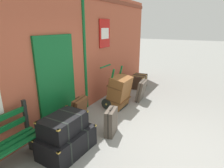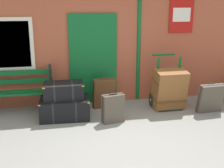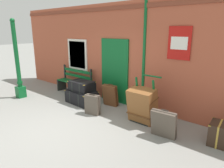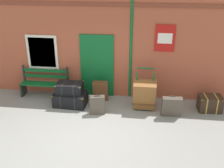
% 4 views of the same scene
% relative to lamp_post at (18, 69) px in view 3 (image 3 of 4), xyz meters
% --- Properties ---
extents(ground_plane, '(60.00, 60.00, 0.00)m').
position_rel_lamp_post_xyz_m(ground_plane, '(3.02, -0.57, -1.03)').
color(ground_plane, gray).
extents(brick_facade, '(10.40, 0.35, 3.20)m').
position_rel_lamp_post_xyz_m(brick_facade, '(3.01, 2.03, 0.57)').
color(brick_facade, '#AD5138').
rests_on(brick_facade, ground).
extents(lamp_post, '(0.28, 0.28, 2.75)m').
position_rel_lamp_post_xyz_m(lamp_post, '(0.00, 0.00, 0.00)').
color(lamp_post, '#0F5B28').
rests_on(lamp_post, ground).
extents(platform_bench, '(1.60, 0.43, 1.01)m').
position_rel_lamp_post_xyz_m(platform_bench, '(1.11, 1.59, -0.59)').
color(platform_bench, '#0F5B28').
rests_on(platform_bench, ground).
extents(steamer_trunk_base, '(1.04, 0.70, 0.43)m').
position_rel_lamp_post_xyz_m(steamer_trunk_base, '(2.14, 1.02, -0.82)').
color(steamer_trunk_base, black).
rests_on(steamer_trunk_base, ground).
extents(steamer_trunk_middle, '(0.81, 0.55, 0.33)m').
position_rel_lamp_post_xyz_m(steamer_trunk_middle, '(2.12, 1.06, -0.45)').
color(steamer_trunk_middle, black).
rests_on(steamer_trunk_middle, steamer_trunk_base).
extents(porters_trolley, '(0.71, 0.63, 1.19)m').
position_rel_lamp_post_xyz_m(porters_trolley, '(4.45, 1.25, -0.76)').
color(porters_trolley, black).
rests_on(porters_trolley, ground).
extents(large_brown_trunk, '(0.70, 0.58, 0.94)m').
position_rel_lamp_post_xyz_m(large_brown_trunk, '(4.45, 1.07, -0.56)').
color(large_brown_trunk, brown).
rests_on(large_brown_trunk, ground).
extents(suitcase_cream, '(0.47, 0.27, 0.61)m').
position_rel_lamp_post_xyz_m(suitcase_cream, '(3.08, 0.60, -0.74)').
color(suitcase_cream, '#51473D').
rests_on(suitcase_cream, ground).
extents(suitcase_olive, '(0.59, 0.29, 0.67)m').
position_rel_lamp_post_xyz_m(suitcase_olive, '(5.25, 0.70, -0.71)').
color(suitcase_olive, '#51473D').
rests_on(suitcase_olive, ground).
extents(suitcase_oxblood, '(0.51, 0.32, 0.72)m').
position_rel_lamp_post_xyz_m(suitcase_oxblood, '(3.03, 1.43, -0.68)').
color(suitcase_oxblood, brown).
rests_on(suitcase_oxblood, ground).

